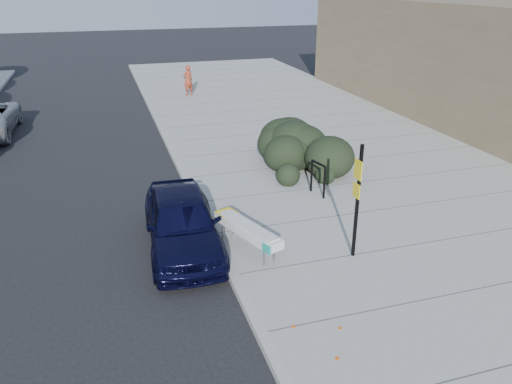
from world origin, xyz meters
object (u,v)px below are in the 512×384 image
bike_rack (318,175)px  sign_post (357,195)px  bench (247,230)px  pedestrian (188,80)px  sedan_navy (182,222)px

bike_rack → sign_post: size_ratio=0.37×
sign_post → bench: bearing=154.9°
bike_rack → pedestrian: (-1.18, 14.76, 0.20)m
sedan_navy → sign_post: bearing=-23.0°
bench → sign_post: (2.23, -1.00, 1.00)m
bike_rack → sedan_navy: (-4.28, -1.74, -0.04)m
sedan_navy → pedestrian: (3.10, 16.50, 0.25)m
bike_rack → sedan_navy: size_ratio=0.24×
bike_rack → bench: bearing=-152.0°
bench → sedan_navy: size_ratio=0.52×
sedan_navy → bike_rack: bearing=25.0°
bike_rack → pedestrian: bearing=81.7°
sign_post → sedan_navy: 4.14m
sedan_navy → pedestrian: pedestrian is taller
bike_rack → sign_post: sign_post is taller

